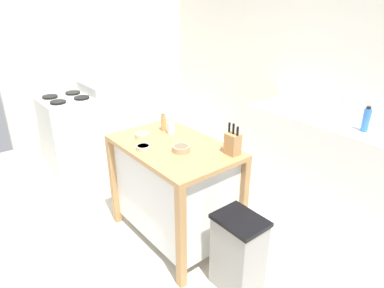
# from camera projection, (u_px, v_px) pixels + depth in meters

# --- Properties ---
(ground_plane) EXTENTS (6.20, 6.20, 0.00)m
(ground_plane) POSITION_uv_depth(u_px,v_px,m) (167.00, 249.00, 3.00)
(ground_plane) COLOR beige
(ground_plane) RESTS_ON ground
(wall_back) EXTENTS (5.20, 0.10, 2.60)m
(wall_back) POSITION_uv_depth(u_px,v_px,m) (325.00, 70.00, 3.69)
(wall_back) COLOR silver
(wall_back) RESTS_ON ground
(wall_left) EXTENTS (0.10, 2.73, 2.60)m
(wall_left) POSITION_uv_depth(u_px,v_px,m) (102.00, 53.00, 4.75)
(wall_left) COLOR silver
(wall_left) RESTS_ON ground
(kitchen_island) EXTENTS (1.10, 0.71, 0.92)m
(kitchen_island) POSITION_uv_depth(u_px,v_px,m) (174.00, 187.00, 2.98)
(kitchen_island) COLOR #AD7F4C
(kitchen_island) RESTS_ON ground
(knife_block) EXTENTS (0.11, 0.09, 0.25)m
(knife_block) POSITION_uv_depth(u_px,v_px,m) (233.00, 143.00, 2.62)
(knife_block) COLOR #AD7F4C
(knife_block) RESTS_ON kitchen_island
(bowl_ceramic_wide) EXTENTS (0.11, 0.11, 0.04)m
(bowl_ceramic_wide) POSITION_uv_depth(u_px,v_px,m) (143.00, 147.00, 2.72)
(bowl_ceramic_wide) COLOR beige
(bowl_ceramic_wide) RESTS_ON kitchen_island
(bowl_stoneware_deep) EXTENTS (0.14, 0.14, 0.05)m
(bowl_stoneware_deep) POSITION_uv_depth(u_px,v_px,m) (181.00, 148.00, 2.69)
(bowl_stoneware_deep) COLOR tan
(bowl_stoneware_deep) RESTS_ON kitchen_island
(bowl_ceramic_small) EXTENTS (0.12, 0.12, 0.04)m
(bowl_ceramic_small) POSITION_uv_depth(u_px,v_px,m) (142.00, 135.00, 2.94)
(bowl_ceramic_small) COLOR beige
(bowl_ceramic_small) RESTS_ON kitchen_island
(drinking_cup) EXTENTS (0.07, 0.07, 0.11)m
(drinking_cup) POSITION_uv_depth(u_px,v_px,m) (171.00, 128.00, 3.02)
(drinking_cup) COLOR silver
(drinking_cup) RESTS_ON kitchen_island
(pepper_grinder) EXTENTS (0.04, 0.04, 0.18)m
(pepper_grinder) POSITION_uv_depth(u_px,v_px,m) (164.00, 122.00, 3.07)
(pepper_grinder) COLOR tan
(pepper_grinder) RESTS_ON kitchen_island
(trash_bin) EXTENTS (0.36, 0.28, 0.63)m
(trash_bin) POSITION_uv_depth(u_px,v_px,m) (238.00, 254.00, 2.50)
(trash_bin) COLOR gray
(trash_bin) RESTS_ON ground
(sink_counter) EXTENTS (1.73, 0.60, 0.91)m
(sink_counter) POSITION_uv_depth(u_px,v_px,m) (325.00, 160.00, 3.58)
(sink_counter) COLOR silver
(sink_counter) RESTS_ON ground
(sink_faucet) EXTENTS (0.02, 0.02, 0.22)m
(sink_faucet) POSITION_uv_depth(u_px,v_px,m) (341.00, 106.00, 3.43)
(sink_faucet) COLOR #B7BCC1
(sink_faucet) RESTS_ON sink_counter
(bottle_dish_soap) EXTENTS (0.07, 0.07, 0.24)m
(bottle_dish_soap) POSITION_uv_depth(u_px,v_px,m) (366.00, 120.00, 3.06)
(bottle_dish_soap) COLOR blue
(bottle_dish_soap) RESTS_ON sink_counter
(stove) EXTENTS (0.60, 0.60, 1.03)m
(stove) POSITION_uv_depth(u_px,v_px,m) (71.00, 133.00, 4.26)
(stove) COLOR silver
(stove) RESTS_ON ground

